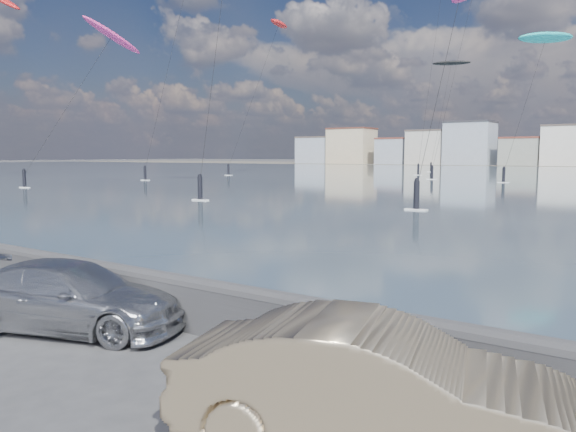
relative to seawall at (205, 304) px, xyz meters
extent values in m
plane|color=#333335|center=(0.00, -2.70, -0.58)|extent=(700.00, 700.00, 0.00)
cube|color=#28282B|center=(0.00, 0.00, -0.13)|extent=(400.00, 0.35, 0.90)
cylinder|color=#28282B|center=(0.00, 0.00, 0.32)|extent=(400.00, 0.36, 0.36)
cube|color=#9EA8B7|center=(-112.00, 183.30, 4.42)|extent=(14.00, 11.00, 10.00)
cube|color=#4C423D|center=(-112.00, 183.30, 9.72)|extent=(14.28, 11.22, 0.60)
cube|color=beige|center=(-96.50, 183.30, 5.92)|extent=(16.00, 12.00, 13.00)
cube|color=#562D23|center=(-96.50, 183.30, 12.72)|extent=(16.32, 12.24, 0.60)
cube|color=#9EA8B7|center=(-79.00, 183.30, 3.92)|extent=(11.00, 10.00, 9.00)
cube|color=brown|center=(-79.00, 183.30, 8.72)|extent=(11.22, 10.20, 0.60)
cube|color=beige|center=(-66.00, 183.30, 5.17)|extent=(13.00, 11.00, 11.50)
cube|color=#4C423D|center=(-66.00, 183.30, 11.22)|extent=(13.26, 11.22, 0.60)
cube|color=#9EA8B7|center=(-51.50, 183.30, 6.42)|extent=(15.00, 12.00, 14.00)
cube|color=#2D2D33|center=(-51.50, 183.30, 13.72)|extent=(15.30, 12.24, 0.60)
cube|color=gray|center=(-35.00, 183.30, 3.67)|extent=(12.00, 10.00, 8.50)
cube|color=brown|center=(-35.00, 183.30, 8.22)|extent=(12.24, 10.20, 0.60)
cube|color=white|center=(-21.50, 183.30, 5.42)|extent=(14.00, 11.00, 12.00)
cube|color=#4C423D|center=(-21.50, 183.30, 11.72)|extent=(14.28, 11.22, 0.60)
imported|color=#A7A9AF|center=(-2.32, -1.30, 0.08)|extent=(4.92, 3.32, 1.32)
imported|color=tan|center=(4.51, -2.02, 0.18)|extent=(4.89, 2.80, 1.52)
cube|color=white|center=(-20.81, 67.13, -0.53)|extent=(1.40, 0.42, 0.08)
cylinder|color=black|center=(-20.81, 67.13, 0.37)|extent=(0.36, 0.36, 1.70)
sphere|color=black|center=(-20.81, 67.13, 1.27)|extent=(0.28, 0.28, 0.28)
cylinder|color=black|center=(-19.71, 71.57, 13.58)|extent=(2.23, 8.92, 25.73)
ellipsoid|color=#E5338C|center=(-44.36, 32.86, 15.71)|extent=(2.79, 7.59, 4.04)
cube|color=white|center=(-48.29, 24.29, -0.53)|extent=(1.40, 0.42, 0.08)
cylinder|color=black|center=(-48.29, 24.29, 0.37)|extent=(0.36, 0.36, 1.70)
sphere|color=black|center=(-48.29, 24.29, 1.27)|extent=(0.28, 0.28, 0.28)
cylinder|color=black|center=(-46.33, 28.57, 8.22)|extent=(3.96, 8.60, 15.01)
cube|color=white|center=(-22.03, 22.83, -0.53)|extent=(1.40, 0.42, 0.08)
cylinder|color=black|center=(-22.03, 22.83, 0.37)|extent=(0.36, 0.36, 1.70)
sphere|color=black|center=(-22.03, 22.83, 1.27)|extent=(0.28, 0.28, 0.28)
ellipsoid|color=black|center=(-33.65, 110.87, 22.00)|extent=(8.22, 4.27, 1.08)
cube|color=white|center=(-33.42, 100.10, -0.53)|extent=(1.40, 0.42, 0.08)
cylinder|color=black|center=(-33.42, 100.10, 0.37)|extent=(0.36, 0.36, 1.70)
sphere|color=black|center=(-33.42, 100.10, 1.27)|extent=(0.28, 0.28, 0.28)
cylinder|color=black|center=(-33.53, 105.49, 11.36)|extent=(0.26, 10.80, 21.30)
cube|color=white|center=(-28.67, 81.73, -0.53)|extent=(1.40, 0.42, 0.08)
cylinder|color=black|center=(-28.67, 81.73, 0.37)|extent=(0.36, 0.36, 1.70)
sphere|color=black|center=(-28.67, 81.73, 1.27)|extent=(0.28, 0.28, 0.28)
cylinder|color=black|center=(-29.61, 88.88, 17.56)|extent=(1.90, 14.32, 33.70)
ellipsoid|color=#19BFBF|center=(-7.86, 71.46, 17.67)|extent=(7.18, 10.19, 2.43)
cube|color=white|center=(-10.44, 63.61, -0.53)|extent=(1.40, 0.42, 0.08)
cylinder|color=black|center=(-10.44, 63.61, 0.37)|extent=(0.36, 0.36, 1.70)
sphere|color=black|center=(-10.44, 63.61, 1.27)|extent=(0.28, 0.28, 0.28)
cylinder|color=black|center=(-9.15, 67.54, 9.19)|extent=(2.61, 7.88, 16.96)
ellipsoid|color=red|center=(-54.24, 77.52, 26.50)|extent=(7.69, 10.57, 3.53)
cube|color=white|center=(-54.54, 63.46, -0.53)|extent=(1.40, 0.42, 0.08)
cylinder|color=black|center=(-54.54, 63.46, 0.37)|extent=(0.36, 0.36, 1.70)
sphere|color=black|center=(-54.54, 63.46, 1.27)|extent=(0.28, 0.28, 0.28)
cylinder|color=black|center=(-54.39, 70.49, 13.61)|extent=(0.33, 14.08, 25.80)
cube|color=white|center=(-5.96, 25.02, -0.53)|extent=(1.40, 0.42, 0.08)
cylinder|color=black|center=(-5.96, 25.02, 0.37)|extent=(0.36, 0.36, 1.70)
sphere|color=black|center=(-5.96, 25.02, 1.27)|extent=(0.28, 0.28, 0.28)
cube|color=white|center=(-51.38, 42.94, -0.53)|extent=(1.40, 0.42, 0.08)
cylinder|color=black|center=(-51.38, 42.94, 0.37)|extent=(0.36, 0.36, 1.70)
sphere|color=black|center=(-51.38, 42.94, 1.27)|extent=(0.28, 0.28, 0.28)
cylinder|color=black|center=(-49.72, 46.70, 16.67)|extent=(3.36, 7.57, 31.91)
camera|label=1|loc=(7.21, -7.58, 2.80)|focal=35.00mm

